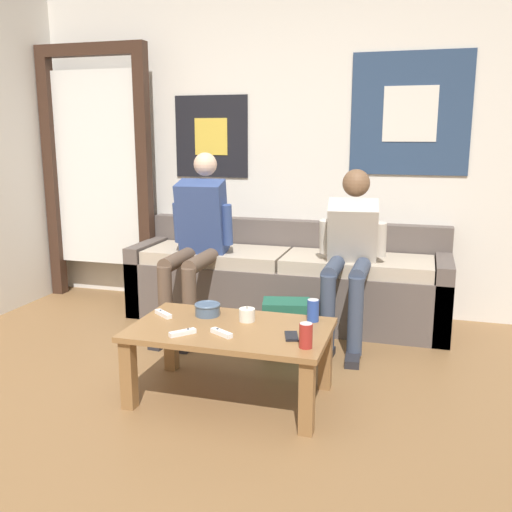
% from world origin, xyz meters
% --- Properties ---
extents(ground_plane, '(18.00, 18.00, 0.00)m').
position_xyz_m(ground_plane, '(0.00, 0.00, 0.00)').
color(ground_plane, brown).
extents(wall_back, '(10.00, 0.07, 2.55)m').
position_xyz_m(wall_back, '(0.00, 2.35, 1.28)').
color(wall_back, silver).
rests_on(wall_back, ground_plane).
extents(door_frame, '(1.00, 0.10, 2.15)m').
position_xyz_m(door_frame, '(-1.54, 2.13, 1.20)').
color(door_frame, '#382319').
rests_on(door_frame, ground_plane).
extents(couch, '(2.44, 0.69, 0.74)m').
position_xyz_m(couch, '(0.17, 2.00, 0.29)').
color(couch, '#564C47').
rests_on(couch, ground_plane).
extents(coffee_table, '(1.06, 0.64, 0.41)m').
position_xyz_m(coffee_table, '(0.20, 0.56, 0.34)').
color(coffee_table, olive).
rests_on(coffee_table, ground_plane).
extents(person_seated_adult, '(0.47, 0.86, 1.29)m').
position_xyz_m(person_seated_adult, '(-0.43, 1.63, 0.70)').
color(person_seated_adult, brown).
rests_on(person_seated_adult, ground_plane).
extents(person_seated_teen, '(0.47, 0.86, 1.18)m').
position_xyz_m(person_seated_teen, '(0.69, 1.66, 0.66)').
color(person_seated_teen, '#384256').
rests_on(person_seated_teen, ground_plane).
extents(backpack, '(0.34, 0.28, 0.37)m').
position_xyz_m(backpack, '(0.34, 1.25, 0.18)').
color(backpack, '#1E5642').
rests_on(backpack, ground_plane).
extents(ceramic_bowl, '(0.15, 0.15, 0.07)m').
position_xyz_m(ceramic_bowl, '(0.01, 0.72, 0.45)').
color(ceramic_bowl, '#475B75').
rests_on(ceramic_bowl, coffee_table).
extents(pillar_candle, '(0.09, 0.09, 0.08)m').
position_xyz_m(pillar_candle, '(0.25, 0.68, 0.44)').
color(pillar_candle, silver).
rests_on(pillar_candle, coffee_table).
extents(drink_can_blue, '(0.07, 0.07, 0.12)m').
position_xyz_m(drink_can_blue, '(0.61, 0.79, 0.47)').
color(drink_can_blue, '#28479E').
rests_on(drink_can_blue, coffee_table).
extents(drink_can_red, '(0.07, 0.07, 0.12)m').
position_xyz_m(drink_can_red, '(0.65, 0.38, 0.47)').
color(drink_can_red, maroon).
rests_on(drink_can_red, coffee_table).
extents(game_controller_near_left, '(0.12, 0.13, 0.03)m').
position_xyz_m(game_controller_near_left, '(-0.00, 0.38, 0.42)').
color(game_controller_near_left, white).
rests_on(game_controller_near_left, coffee_table).
extents(game_controller_near_right, '(0.14, 0.10, 0.03)m').
position_xyz_m(game_controller_near_right, '(0.19, 0.43, 0.42)').
color(game_controller_near_right, white).
rests_on(game_controller_near_right, coffee_table).
extents(game_controller_far_center, '(0.14, 0.11, 0.03)m').
position_xyz_m(game_controller_far_center, '(-0.23, 0.63, 0.42)').
color(game_controller_far_center, white).
rests_on(game_controller_far_center, coffee_table).
extents(cell_phone, '(0.10, 0.15, 0.01)m').
position_xyz_m(cell_phone, '(0.55, 0.50, 0.41)').
color(cell_phone, black).
rests_on(cell_phone, coffee_table).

